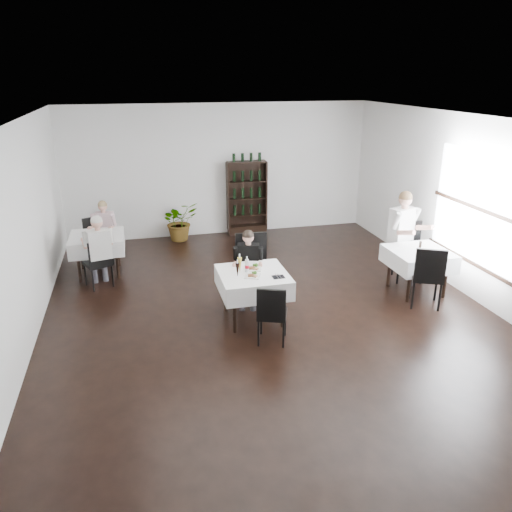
{
  "coord_description": "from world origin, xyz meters",
  "views": [
    {
      "loc": [
        -1.95,
        -6.8,
        3.64
      ],
      "look_at": [
        -0.2,
        0.2,
        0.96
      ],
      "focal_mm": 35.0,
      "sensor_mm": 36.0,
      "label": 1
    }
  ],
  "objects": [
    {
      "name": "room_shell",
      "position": [
        0.0,
        0.0,
        1.5
      ],
      "size": [
        9.0,
        9.0,
        9.0
      ],
      "color": "black",
      "rests_on": "ground"
    },
    {
      "name": "window_right",
      "position": [
        3.48,
        0.0,
        1.5
      ],
      "size": [
        0.06,
        2.3,
        1.85
      ],
      "color": "white",
      "rests_on": "room_shell"
    },
    {
      "name": "wine_shelf",
      "position": [
        0.6,
        4.31,
        0.85
      ],
      "size": [
        0.9,
        0.28,
        1.75
      ],
      "color": "black",
      "rests_on": "ground"
    },
    {
      "name": "main_table",
      "position": [
        -0.3,
        0.0,
        0.62
      ],
      "size": [
        1.03,
        1.03,
        0.77
      ],
      "color": "black",
      "rests_on": "ground"
    },
    {
      "name": "left_table",
      "position": [
        -2.7,
        2.5,
        0.62
      ],
      "size": [
        0.98,
        0.98,
        0.77
      ],
      "color": "black",
      "rests_on": "ground"
    },
    {
      "name": "right_table",
      "position": [
        2.7,
        0.3,
        0.62
      ],
      "size": [
        0.98,
        0.98,
        0.77
      ],
      "color": "black",
      "rests_on": "ground"
    },
    {
      "name": "potted_tree",
      "position": [
        -1.0,
        4.2,
        0.44
      ],
      "size": [
        0.99,
        0.93,
        0.89
      ],
      "primitive_type": "imported",
      "rotation": [
        0.0,
        0.0,
        0.38
      ],
      "color": "#1E511C",
      "rests_on": "ground"
    },
    {
      "name": "main_chair_far",
      "position": [
        -0.15,
        0.66,
        0.66
      ],
      "size": [
        0.56,
        0.57,
        1.15
      ],
      "color": "black",
      "rests_on": "ground"
    },
    {
      "name": "main_chair_near",
      "position": [
        -0.23,
        -0.8,
        0.5
      ],
      "size": [
        0.52,
        0.52,
        0.88
      ],
      "color": "black",
      "rests_on": "ground"
    },
    {
      "name": "left_chair_far",
      "position": [
        -2.75,
        3.12,
        0.53
      ],
      "size": [
        0.56,
        0.57,
        0.93
      ],
      "color": "black",
      "rests_on": "ground"
    },
    {
      "name": "left_chair_near",
      "position": [
        -2.66,
        1.83,
        0.51
      ],
      "size": [
        0.55,
        0.55,
        0.9
      ],
      "color": "black",
      "rests_on": "ground"
    },
    {
      "name": "right_chair_far",
      "position": [
        2.86,
        0.93,
        0.61
      ],
      "size": [
        0.61,
        0.61,
        1.07
      ],
      "color": "black",
      "rests_on": "ground"
    },
    {
      "name": "right_chair_near",
      "position": [
        2.53,
        -0.28,
        0.6
      ],
      "size": [
        0.63,
        0.64,
        1.05
      ],
      "color": "black",
      "rests_on": "ground"
    },
    {
      "name": "diner_main",
      "position": [
        -0.25,
        0.53,
        0.74
      ],
      "size": [
        0.53,
        0.56,
        1.27
      ],
      "color": "#414148",
      "rests_on": "ground"
    },
    {
      "name": "diner_left_far",
      "position": [
        -2.59,
        3.16,
        0.73
      ],
      "size": [
        0.52,
        0.55,
        1.26
      ],
      "color": "#414148",
      "rests_on": "ground"
    },
    {
      "name": "diner_left_near",
      "position": [
        -2.63,
        1.84,
        0.78
      ],
      "size": [
        0.56,
        0.59,
        1.35
      ],
      "color": "#414148",
      "rests_on": "ground"
    },
    {
      "name": "diner_right_far",
      "position": [
        2.78,
        0.92,
        0.96
      ],
      "size": [
        0.72,
        0.77,
        1.65
      ],
      "color": "#414148",
      "rests_on": "ground"
    },
    {
      "name": "plate_far",
      "position": [
        -0.26,
        0.15,
        0.79
      ],
      "size": [
        0.3,
        0.3,
        0.08
      ],
      "color": "white",
      "rests_on": "main_table"
    },
    {
      "name": "plate_near",
      "position": [
        -0.34,
        -0.13,
        0.79
      ],
      "size": [
        0.29,
        0.29,
        0.07
      ],
      "color": "white",
      "rests_on": "main_table"
    },
    {
      "name": "pilsner_dark",
      "position": [
        -0.56,
        -0.09,
        0.88
      ],
      "size": [
        0.06,
        0.06,
        0.27
      ],
      "color": "black",
      "rests_on": "main_table"
    },
    {
      "name": "pilsner_lager",
      "position": [
        -0.49,
        0.06,
        0.89
      ],
      "size": [
        0.07,
        0.07,
        0.3
      ],
      "color": "gold",
      "rests_on": "main_table"
    },
    {
      "name": "coke_bottle",
      "position": [
        -0.38,
        0.07,
        0.87
      ],
      "size": [
        0.06,
        0.06,
        0.25
      ],
      "color": "silver",
      "rests_on": "main_table"
    },
    {
      "name": "napkin_cutlery",
      "position": [
        0.03,
        -0.25,
        0.78
      ],
      "size": [
        0.18,
        0.2,
        0.02
      ],
      "color": "black",
      "rests_on": "main_table"
    },
    {
      "name": "pepper_mill",
      "position": [
        2.79,
        0.43,
        0.83
      ],
      "size": [
        0.05,
        0.05,
        0.11
      ],
      "primitive_type": "cylinder",
      "rotation": [
        0.0,
        0.0,
        0.08
      ],
      "color": "black",
      "rests_on": "right_table"
    }
  ]
}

